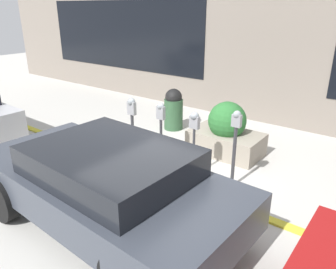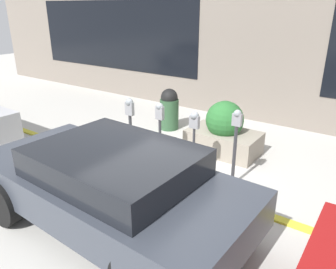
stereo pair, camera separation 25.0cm
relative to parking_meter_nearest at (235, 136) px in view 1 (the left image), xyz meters
The scene contains 10 objects.
ground_plane 1.69m from the parking_meter_nearest, 22.70° to the left, with size 40.00×40.00×0.00m, color beige.
curb_strip 1.70m from the parking_meter_nearest, 25.79° to the left, with size 24.50×0.16×0.04m.
building_facade 4.26m from the parking_meter_nearest, 72.72° to the right, with size 24.50×0.17×4.01m.
parking_meter_nearest is the anchor object (origin of this frame).
parking_meter_second 0.82m from the parking_meter_nearest, ahead, with size 0.19×0.17×1.35m.
parking_meter_middle 1.66m from the parking_meter_nearest, ahead, with size 0.17×0.15×1.37m.
parking_meter_fourth 2.47m from the parking_meter_nearest, ahead, with size 0.20×0.17×1.34m.
planter_box 1.63m from the parking_meter_nearest, 57.16° to the right, with size 1.62×0.97×1.22m.
parked_car_middle 2.43m from the parking_meter_nearest, 65.47° to the left, with size 4.46×2.15×1.33m.
trash_bin 3.38m from the parking_meter_nearest, 34.11° to the right, with size 0.51×0.51×1.13m.
Camera 1 is at (-3.58, 4.51, 3.18)m, focal length 35.00 mm.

